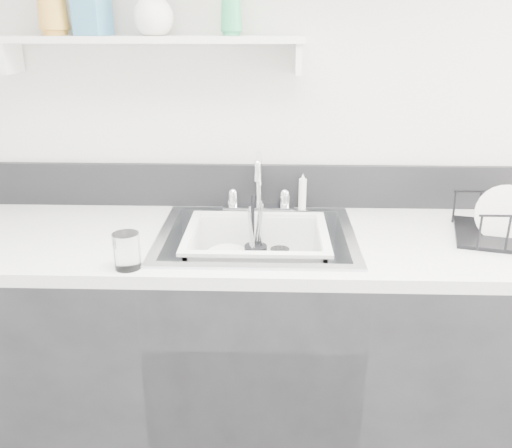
{
  "coord_description": "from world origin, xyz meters",
  "views": [
    {
      "loc": [
        0.05,
        -0.45,
        1.59
      ],
      "look_at": [
        0.0,
        1.14,
        0.98
      ],
      "focal_mm": 38.0,
      "sensor_mm": 36.0,
      "label": 1
    }
  ],
  "objects": [
    {
      "name": "side_sprayer",
      "position": [
        0.16,
        1.44,
        0.99
      ],
      "size": [
        0.03,
        0.03,
        0.14
      ],
      "primitive_type": "cylinder",
      "color": "white",
      "rests_on": "counter_run"
    },
    {
      "name": "utensil_cup",
      "position": [
        -0.0,
        1.24,
        0.82
      ],
      "size": [
        0.08,
        0.08,
        0.26
      ],
      "rotation": [
        0.0,
        0.0,
        0.29
      ],
      "color": "black",
      "rests_on": "wash_tub"
    },
    {
      "name": "soap_bottle_d",
      "position": [
        -0.09,
        1.42,
        1.62
      ],
      "size": [
        0.08,
        0.08,
        0.18
      ],
      "primitive_type": "imported",
      "rotation": [
        0.0,
        0.0,
        0.08
      ],
      "color": "#2F9F5F",
      "rests_on": "wall_shelf"
    },
    {
      "name": "wall_shelf",
      "position": [
        -0.35,
        1.42,
        1.51
      ],
      "size": [
        1.0,
        0.16,
        0.12
      ],
      "color": "silver",
      "rests_on": "room_shell"
    },
    {
      "name": "tumbler_in_tub",
      "position": [
        0.08,
        1.22,
        0.81
      ],
      "size": [
        0.07,
        0.07,
        0.09
      ],
      "primitive_type": "cylinder",
      "rotation": [
        0.0,
        0.0,
        0.01
      ],
      "color": "white",
      "rests_on": "wash_tub"
    },
    {
      "name": "soap_bottle_b",
      "position": [
        -0.54,
        1.4,
        1.64
      ],
      "size": [
        0.12,
        0.12,
        0.21
      ],
      "primitive_type": "imported",
      "rotation": [
        0.0,
        0.0,
        -0.28
      ],
      "color": "teal",
      "rests_on": "wall_shelf"
    },
    {
      "name": "tumbler_counter",
      "position": [
        -0.36,
        0.94,
        0.97
      ],
      "size": [
        0.1,
        0.1,
        0.1
      ],
      "primitive_type": "cylinder",
      "rotation": [
        0.0,
        0.0,
        -0.42
      ],
      "color": "white",
      "rests_on": "counter_run"
    },
    {
      "name": "ladle",
      "position": [
        -0.07,
        1.16,
        0.81
      ],
      "size": [
        0.28,
        0.23,
        0.08
      ],
      "primitive_type": null,
      "rotation": [
        0.0,
        0.0,
        -0.58
      ],
      "color": "silver",
      "rests_on": "wash_tub"
    },
    {
      "name": "bowl_small",
      "position": [
        0.06,
        1.11,
        0.79
      ],
      "size": [
        0.16,
        0.16,
        0.04
      ],
      "primitive_type": "imported",
      "rotation": [
        0.0,
        0.0,
        -0.43
      ],
      "color": "white",
      "rests_on": "wash_tub"
    },
    {
      "name": "soap_bottle_c",
      "position": [
        -0.34,
        1.4,
        1.61
      ],
      "size": [
        0.15,
        0.15,
        0.17
      ],
      "primitive_type": "imported",
      "rotation": [
        0.0,
        0.0,
        0.14
      ],
      "color": "silver",
      "rests_on": "wall_shelf"
    },
    {
      "name": "plate_stack",
      "position": [
        -0.08,
        1.19,
        0.79
      ],
      "size": [
        0.23,
        0.22,
        0.09
      ],
      "rotation": [
        0.0,
        0.0,
        -0.02
      ],
      "color": "white",
      "rests_on": "wash_tub"
    },
    {
      "name": "backsplash",
      "position": [
        0.0,
        1.49,
        1.0
      ],
      "size": [
        3.2,
        0.02,
        0.16
      ],
      "primitive_type": "cube",
      "color": "black",
      "rests_on": "counter_run"
    },
    {
      "name": "sink",
      "position": [
        0.0,
        1.19,
        0.83
      ],
      "size": [
        0.64,
        0.52,
        0.2
      ],
      "primitive_type": null,
      "color": "silver",
      "rests_on": "counter_run"
    },
    {
      "name": "counter_run",
      "position": [
        0.0,
        1.19,
        0.46
      ],
      "size": [
        3.2,
        0.62,
        0.92
      ],
      "color": "black",
      "rests_on": "ground"
    },
    {
      "name": "wash_tub",
      "position": [
        0.0,
        1.21,
        0.84
      ],
      "size": [
        0.54,
        0.48,
        0.18
      ],
      "primitive_type": null,
      "rotation": [
        0.0,
        0.0,
        0.23
      ],
      "color": "white",
      "rests_on": "sink"
    },
    {
      "name": "faucet",
      "position": [
        0.0,
        1.44,
        0.98
      ],
      "size": [
        0.26,
        0.18,
        0.23
      ],
      "color": "silver",
      "rests_on": "counter_run"
    }
  ]
}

